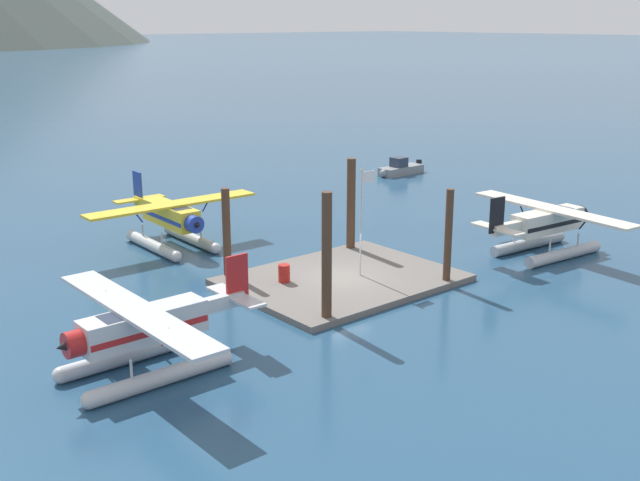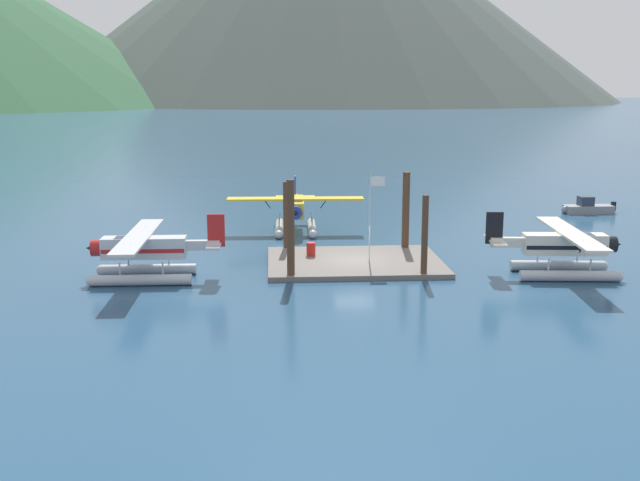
{
  "view_description": "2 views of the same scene",
  "coord_description": "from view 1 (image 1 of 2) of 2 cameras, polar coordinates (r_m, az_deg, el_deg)",
  "views": [
    {
      "loc": [
        -24.78,
        -27.71,
        12.82
      ],
      "look_at": [
        0.59,
        2.43,
        1.56
      ],
      "focal_mm": 43.63,
      "sensor_mm": 36.0,
      "label": 1
    },
    {
      "loc": [
        -5.2,
        -46.31,
        11.15
      ],
      "look_at": [
        -2.18,
        0.25,
        1.52
      ],
      "focal_mm": 42.47,
      "sensor_mm": 36.0,
      "label": 2
    }
  ],
  "objects": [
    {
      "name": "piling_near_right",
      "position": [
        38.65,
        9.38,
        0.18
      ],
      "size": [
        0.38,
        0.38,
        4.92
      ],
      "primitive_type": "cylinder",
      "color": "#4C3323",
      "rests_on": "ground"
    },
    {
      "name": "piling_near_left",
      "position": [
        33.25,
        0.49,
        -1.36
      ],
      "size": [
        0.45,
        0.45,
        5.86
      ],
      "primitive_type": "cylinder",
      "color": "#4C3323",
      "rests_on": "ground"
    },
    {
      "name": "flagpole",
      "position": [
        38.66,
        3.17,
        2.33
      ],
      "size": [
        0.95,
        0.1,
        5.47
      ],
      "color": "silver",
      "rests_on": "dock_platform"
    },
    {
      "name": "seaplane_yellow_bow_left",
      "position": [
        45.73,
        -10.85,
        1.42
      ],
      "size": [
        10.43,
        7.98,
        3.84
      ],
      "color": "#B7BABF",
      "rests_on": "ground"
    },
    {
      "name": "seaplane_cream_stbd_aft",
      "position": [
        45.34,
        16.33,
        0.93
      ],
      "size": [
        7.96,
        10.48,
        3.84
      ],
      "color": "#B7BABF",
      "rests_on": "ground"
    },
    {
      "name": "piling_far_right",
      "position": [
        43.62,
        2.29,
        2.53
      ],
      "size": [
        0.49,
        0.49,
        5.42
      ],
      "primitive_type": "cylinder",
      "color": "#4C3323",
      "rests_on": "ground"
    },
    {
      "name": "boat_grey_open_east",
      "position": [
        66.99,
        5.88,
        5.25
      ],
      "size": [
        4.89,
        1.59,
        1.5
      ],
      "color": "gray",
      "rests_on": "ground"
    },
    {
      "name": "dock_platform",
      "position": [
        39.28,
        1.62,
        -2.88
      ],
      "size": [
        10.91,
        8.35,
        0.3
      ],
      "primitive_type": "cube",
      "color": "#66605B",
      "rests_on": "ground"
    },
    {
      "name": "piling_far_left",
      "position": [
        39.2,
        -6.86,
        0.4
      ],
      "size": [
        0.41,
        0.41,
        4.78
      ],
      "primitive_type": "cylinder",
      "color": "#4C3323",
      "rests_on": "ground"
    },
    {
      "name": "seaplane_silver_port_aft",
      "position": [
        29.67,
        -12.81,
        -6.75
      ],
      "size": [
        7.98,
        10.41,
        3.84
      ],
      "color": "#B7BABF",
      "rests_on": "ground"
    },
    {
      "name": "fuel_drum",
      "position": [
        38.4,
        -2.65,
        -2.41
      ],
      "size": [
        0.62,
        0.62,
        0.88
      ],
      "color": "#AD1E19",
      "rests_on": "dock_platform"
    },
    {
      "name": "ground_plane",
      "position": [
        39.33,
        1.62,
        -3.09
      ],
      "size": [
        1200.0,
        1200.0,
        0.0
      ],
      "primitive_type": "plane",
      "color": "navy"
    }
  ]
}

